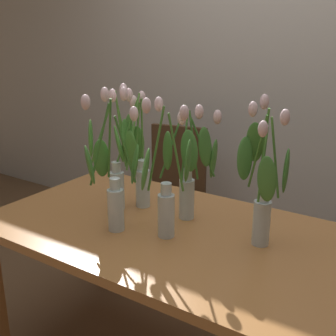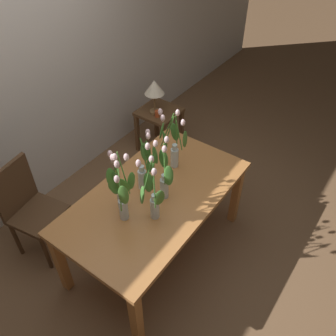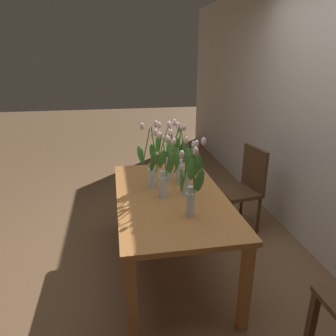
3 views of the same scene
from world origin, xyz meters
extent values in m
plane|color=brown|center=(0.00, 0.00, 0.00)|extent=(18.00, 18.00, 0.00)
cube|color=#B7753D|center=(0.00, 0.00, 0.72)|extent=(1.60, 0.90, 0.04)
cube|color=#B7753D|center=(-0.74, -0.39, 0.35)|extent=(0.07, 0.07, 0.70)
cube|color=#B7753D|center=(0.74, -0.39, 0.35)|extent=(0.07, 0.07, 0.70)
cube|color=#B7753D|center=(-0.74, 0.39, 0.35)|extent=(0.07, 0.07, 0.70)
cube|color=#B7753D|center=(0.74, 0.39, 0.35)|extent=(0.07, 0.07, 0.70)
cylinder|color=silver|center=(-0.32, 0.04, 0.83)|extent=(0.07, 0.07, 0.18)
cylinder|color=silver|center=(-0.32, 0.04, 0.94)|extent=(0.04, 0.04, 0.05)
cylinder|color=silver|center=(-0.32, 0.04, 0.80)|extent=(0.06, 0.06, 0.11)
cylinder|color=#56933D|center=(-0.31, 0.07, 1.12)|extent=(0.03, 0.05, 0.35)
ellipsoid|color=silver|center=(-0.30, 0.09, 1.29)|extent=(0.04, 0.04, 0.06)
ellipsoid|color=#4C8E38|center=(-0.32, 0.12, 1.03)|extent=(0.09, 0.08, 0.18)
cylinder|color=#56933D|center=(-0.37, 0.00, 1.09)|extent=(0.09, 0.07, 0.29)
ellipsoid|color=silver|center=(-0.42, -0.03, 1.25)|extent=(0.04, 0.04, 0.06)
ellipsoid|color=#4C8E38|center=(-0.39, -0.05, 1.09)|extent=(0.06, 0.08, 0.17)
cylinder|color=#56933D|center=(-0.30, 0.08, 1.11)|extent=(0.03, 0.07, 0.33)
ellipsoid|color=silver|center=(-0.29, 0.11, 1.27)|extent=(0.04, 0.04, 0.06)
ellipsoid|color=#4C8E38|center=(-0.32, 0.13, 1.09)|extent=(0.08, 0.06, 0.17)
cylinder|color=silver|center=(0.38, 0.08, 0.83)|extent=(0.07, 0.07, 0.18)
cylinder|color=silver|center=(0.38, 0.08, 0.94)|extent=(0.04, 0.04, 0.05)
cylinder|color=silver|center=(0.38, 0.08, 0.80)|extent=(0.06, 0.06, 0.11)
cylinder|color=#478433|center=(0.38, 0.04, 1.08)|extent=(0.01, 0.07, 0.27)
ellipsoid|color=silver|center=(0.38, 0.01, 1.22)|extent=(0.04, 0.04, 0.06)
ellipsoid|color=#427F33|center=(0.41, 0.00, 1.04)|extent=(0.08, 0.03, 0.17)
cylinder|color=#478433|center=(0.41, 0.08, 1.09)|extent=(0.05, 0.02, 0.31)
ellipsoid|color=silver|center=(0.43, 0.09, 1.25)|extent=(0.04, 0.04, 0.06)
ellipsoid|color=#427F33|center=(0.44, 0.12, 1.04)|extent=(0.04, 0.10, 0.18)
cylinder|color=#478433|center=(0.34, 0.13, 1.11)|extent=(0.06, 0.10, 0.33)
ellipsoid|color=silver|center=(0.32, 0.18, 1.28)|extent=(0.04, 0.04, 0.06)
ellipsoid|color=#427F33|center=(0.30, 0.15, 1.13)|extent=(0.08, 0.09, 0.18)
cylinder|color=#478433|center=(0.33, 0.11, 1.10)|extent=(0.08, 0.06, 0.31)
ellipsoid|color=silver|center=(0.29, 0.13, 1.26)|extent=(0.04, 0.04, 0.06)
ellipsoid|color=#427F33|center=(0.28, 0.11, 1.07)|extent=(0.07, 0.09, 0.18)
cylinder|color=silver|center=(0.03, -0.07, 0.83)|extent=(0.07, 0.07, 0.18)
cylinder|color=silver|center=(0.03, -0.07, 0.94)|extent=(0.04, 0.04, 0.05)
cylinder|color=silver|center=(0.03, -0.07, 0.80)|extent=(0.06, 0.06, 0.11)
cylinder|color=#478433|center=(0.07, -0.06, 1.10)|extent=(0.06, 0.03, 0.31)
ellipsoid|color=silver|center=(0.09, -0.05, 1.25)|extent=(0.04, 0.04, 0.06)
ellipsoid|color=#427F33|center=(0.10, -0.02, 1.06)|extent=(0.05, 0.09, 0.18)
cylinder|color=#478433|center=(0.00, -0.10, 1.11)|extent=(0.06, 0.05, 0.33)
ellipsoid|color=silver|center=(-0.03, -0.12, 1.28)|extent=(0.04, 0.04, 0.06)
ellipsoid|color=#427F33|center=(-0.02, -0.14, 1.04)|extent=(0.08, 0.09, 0.17)
cylinder|color=silver|center=(-0.18, -0.14, 0.83)|extent=(0.07, 0.07, 0.18)
cylinder|color=silver|center=(-0.18, -0.14, 0.94)|extent=(0.04, 0.04, 0.05)
cylinder|color=silver|center=(-0.18, -0.14, 0.80)|extent=(0.06, 0.06, 0.11)
cylinder|color=#3D752D|center=(-0.15, -0.10, 1.09)|extent=(0.06, 0.06, 0.28)
ellipsoid|color=silver|center=(-0.12, -0.08, 1.23)|extent=(0.04, 0.04, 0.06)
ellipsoid|color=#427F33|center=(-0.14, -0.05, 1.02)|extent=(0.08, 0.09, 0.17)
cylinder|color=#3D752D|center=(-0.22, -0.17, 1.11)|extent=(0.07, 0.07, 0.33)
ellipsoid|color=silver|center=(-0.25, -0.20, 1.28)|extent=(0.04, 0.04, 0.06)
ellipsoid|color=#427F33|center=(-0.23, -0.22, 1.04)|extent=(0.07, 0.10, 0.18)
cylinder|color=#3D752D|center=(-0.22, -0.11, 1.12)|extent=(0.08, 0.06, 0.35)
ellipsoid|color=silver|center=(-0.26, -0.08, 1.30)|extent=(0.04, 0.04, 0.06)
ellipsoid|color=#427F33|center=(-0.27, -0.11, 1.03)|extent=(0.07, 0.09, 0.18)
cylinder|color=silver|center=(-0.24, 0.13, 0.83)|extent=(0.07, 0.07, 0.18)
cylinder|color=silver|center=(-0.24, 0.13, 0.94)|extent=(0.04, 0.04, 0.05)
cylinder|color=silver|center=(-0.24, 0.13, 0.80)|extent=(0.06, 0.06, 0.11)
cylinder|color=#56933D|center=(-0.25, 0.08, 1.11)|extent=(0.02, 0.10, 0.34)
ellipsoid|color=silver|center=(-0.25, 0.03, 1.29)|extent=(0.04, 0.04, 0.06)
ellipsoid|color=#4C8E38|center=(-0.22, 0.03, 1.05)|extent=(0.07, 0.04, 0.17)
cylinder|color=#56933D|center=(-0.29, 0.09, 1.11)|extent=(0.09, 0.09, 0.32)
ellipsoid|color=silver|center=(-0.33, 0.04, 1.27)|extent=(0.04, 0.04, 0.06)
ellipsoid|color=#4C8E38|center=(-0.30, 0.04, 1.06)|extent=(0.11, 0.08, 0.18)
cylinder|color=#56933D|center=(-0.26, 0.13, 1.09)|extent=(0.04, 0.01, 0.30)
ellipsoid|color=silver|center=(-0.28, 0.13, 1.24)|extent=(0.04, 0.04, 0.06)
ellipsoid|color=#4C8E38|center=(-0.30, 0.10, 1.08)|extent=(0.05, 0.08, 0.17)
cylinder|color=#56933D|center=(-0.25, 0.15, 1.10)|extent=(0.03, 0.04, 0.31)
ellipsoid|color=silver|center=(-0.26, 0.17, 1.25)|extent=(0.04, 0.04, 0.06)
ellipsoid|color=#4C8E38|center=(-0.30, 0.17, 1.03)|extent=(0.07, 0.06, 0.17)
cylinder|color=silver|center=(0.01, 0.13, 0.83)|extent=(0.07, 0.07, 0.18)
cylinder|color=silver|center=(0.01, 0.13, 0.94)|extent=(0.04, 0.04, 0.05)
cylinder|color=silver|center=(0.01, 0.13, 0.80)|extent=(0.06, 0.06, 0.11)
cylinder|color=#3D752D|center=(0.07, 0.14, 1.07)|extent=(0.12, 0.03, 0.25)
ellipsoid|color=silver|center=(0.13, 0.15, 1.21)|extent=(0.04, 0.04, 0.06)
ellipsoid|color=#427F33|center=(0.11, 0.18, 1.02)|extent=(0.04, 0.09, 0.18)
cylinder|color=#3D752D|center=(-0.03, 0.06, 1.10)|extent=(0.06, 0.12, 0.30)
ellipsoid|color=silver|center=(-0.06, 0.01, 1.26)|extent=(0.04, 0.04, 0.06)
ellipsoid|color=#427F33|center=(-0.02, 0.01, 1.07)|extent=(0.09, 0.06, 0.18)
cylinder|color=#3D752D|center=(0.03, 0.07, 1.08)|extent=(0.04, 0.11, 0.26)
ellipsoid|color=silver|center=(0.05, 0.02, 1.22)|extent=(0.04, 0.04, 0.06)
ellipsoid|color=#427F33|center=(0.07, 0.04, 1.08)|extent=(0.10, 0.06, 0.18)
cylinder|color=#3D752D|center=(0.04, 0.12, 1.09)|extent=(0.07, 0.03, 0.29)
ellipsoid|color=silver|center=(0.07, 0.11, 1.23)|extent=(0.04, 0.04, 0.06)
ellipsoid|color=#427F33|center=(0.09, 0.13, 1.08)|extent=(0.06, 0.08, 0.18)
cube|color=#4C331E|center=(-0.56, 0.85, 0.45)|extent=(0.46, 0.46, 0.04)
cylinder|color=#4C331E|center=(-0.37, 0.71, 0.21)|extent=(0.04, 0.04, 0.43)
cylinder|color=#4C331E|center=(-0.70, 0.65, 0.21)|extent=(0.04, 0.04, 0.43)
cylinder|color=#4C331E|center=(-0.43, 1.05, 0.21)|extent=(0.04, 0.04, 0.43)
cylinder|color=#4C331E|center=(-0.76, 0.99, 0.21)|extent=(0.04, 0.04, 0.43)
cube|color=#4C331E|center=(-0.60, 1.03, 0.70)|extent=(0.40, 0.10, 0.46)
cube|color=brown|center=(1.04, 0.70, 0.26)|extent=(0.04, 0.04, 0.51)
camera|label=1|loc=(0.90, -1.38, 1.53)|focal=45.34mm
camera|label=2|loc=(-1.52, -1.23, 2.78)|focal=37.84mm
camera|label=3|loc=(2.39, -0.44, 1.87)|focal=33.85mm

